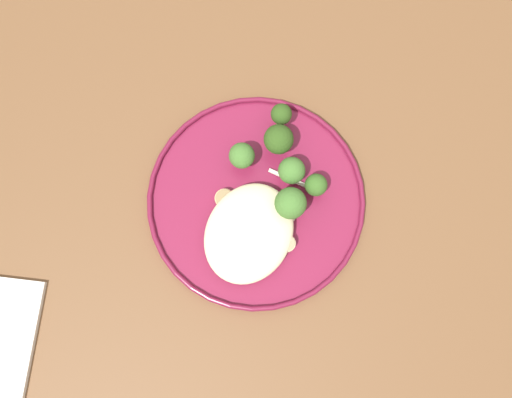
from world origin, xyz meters
The scene contains 19 objects.
ground centered at (0.00, 0.00, 0.00)m, with size 6.00×6.00×0.00m, color #665B51.
wooden_dining_table centered at (0.00, 0.00, 0.66)m, with size 1.40×1.00×0.74m.
dinner_plate centered at (-0.05, -0.03, 0.75)m, with size 0.29×0.29×0.02m.
noodle_bed centered at (0.00, -0.02, 0.77)m, with size 0.13×0.11×0.03m.
seared_scallop_on_noodles centered at (-0.01, -0.01, 0.76)m, with size 0.03×0.03×0.01m.
seared_scallop_large_seared centered at (-0.03, -0.07, 0.76)m, with size 0.03×0.03×0.01m.
seared_scallop_left_edge centered at (0.04, 0.01, 0.76)m, with size 0.03×0.03×0.02m.
seared_scallop_front_small centered at (-0.01, 0.03, 0.76)m, with size 0.02×0.02×0.02m.
seared_scallop_half_hidden centered at (-0.03, 0.02, 0.76)m, with size 0.03×0.03×0.01m.
seared_scallop_right_edge centered at (0.00, -0.03, 0.76)m, with size 0.04×0.04×0.02m.
broccoli_floret_right_tilted centered at (-0.09, 0.00, 0.78)m, with size 0.04×0.04×0.05m.
broccoli_floret_small_sprig centered at (-0.05, 0.02, 0.79)m, with size 0.04×0.04×0.06m.
broccoli_floret_left_leaning centered at (-0.16, -0.04, 0.78)m, with size 0.03×0.03×0.05m.
broccoli_floret_near_rim centered at (-0.09, -0.07, 0.78)m, with size 0.03×0.03×0.05m.
broccoli_floret_tall_stalk centered at (-0.12, -0.03, 0.79)m, with size 0.04×0.04×0.06m.
broccoli_floret_front_edge centered at (-0.09, 0.04, 0.78)m, with size 0.03×0.03×0.04m.
onion_sliver_long_sliver centered at (-0.09, 0.00, 0.75)m, with size 0.06×0.01×0.00m, color silver.
onion_sliver_pale_crescent centered at (-0.04, 0.00, 0.75)m, with size 0.06×0.01×0.00m, color silver.
folded_napkin centered at (0.25, -0.25, 0.74)m, with size 0.15×0.09×0.01m, color silver.
Camera 1 is at (0.08, 0.03, 1.44)m, focal length 37.11 mm.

